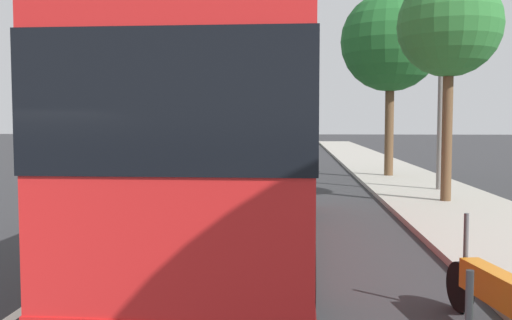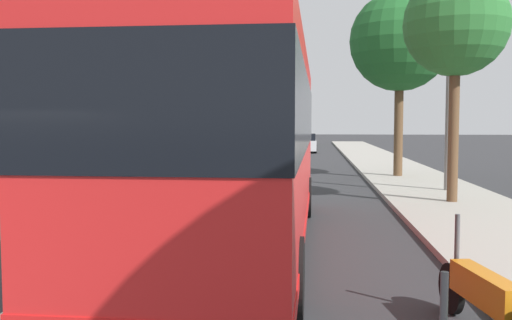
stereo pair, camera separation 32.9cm
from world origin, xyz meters
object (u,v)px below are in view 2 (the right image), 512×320
(car_behind_bus, at_px, (300,139))
(utility_pole, at_px, (449,94))
(car_side_street, at_px, (243,143))
(roadside_tree_far_block, at_px, (400,42))
(motorcycle_angled, at_px, (484,296))
(coach_bus, at_px, (238,139))
(car_oncoming, at_px, (304,143))
(roadside_tree_mid_block, at_px, (456,25))
(car_far_distant, at_px, (175,155))

(car_behind_bus, xyz_separation_m, utility_pole, (-39.46, -5.74, 2.61))
(car_side_street, bearing_deg, utility_pole, 23.49)
(roadside_tree_far_block, distance_m, utility_pole, 5.57)
(motorcycle_angled, bearing_deg, car_side_street, 0.97)
(car_behind_bus, distance_m, utility_pole, 39.96)
(motorcycle_angled, height_order, utility_pole, utility_pole)
(coach_bus, relative_size, roadside_tree_far_block, 1.50)
(car_oncoming, relative_size, utility_pole, 0.64)
(car_behind_bus, xyz_separation_m, roadside_tree_far_block, (-34.51, -4.85, 5.00))
(coach_bus, xyz_separation_m, motorcycle_angled, (-4.18, -3.26, -1.59))
(coach_bus, height_order, motorcycle_angled, coach_bus)
(roadside_tree_far_block, bearing_deg, motorcycle_angled, 174.67)
(utility_pole, bearing_deg, car_side_street, 21.09)
(coach_bus, relative_size, roadside_tree_mid_block, 1.79)
(car_far_distant, relative_size, roadside_tree_mid_block, 0.70)
(coach_bus, bearing_deg, car_behind_bus, 0.38)
(car_far_distant, bearing_deg, roadside_tree_mid_block, 43.26)
(roadside_tree_far_block, bearing_deg, car_side_street, 23.47)
(motorcycle_angled, relative_size, roadside_tree_mid_block, 0.36)
(car_behind_bus, height_order, roadside_tree_mid_block, roadside_tree_mid_block)
(car_side_street, bearing_deg, car_oncoming, 89.30)
(roadside_tree_mid_block, relative_size, roadside_tree_far_block, 0.84)
(car_behind_bus, bearing_deg, motorcycle_angled, -174.66)
(car_oncoming, height_order, car_side_street, car_oncoming)
(car_far_distant, relative_size, car_oncoming, 1.08)
(car_far_distant, bearing_deg, car_side_street, 175.85)
(coach_bus, height_order, roadside_tree_far_block, roadside_tree_far_block)
(car_behind_bus, xyz_separation_m, roadside_tree_mid_block, (-42.26, -5.23, 4.36))
(roadside_tree_mid_block, bearing_deg, coach_bus, 138.26)
(motorcycle_angled, xyz_separation_m, utility_pole, (12.94, -2.55, 2.82))
(roadside_tree_far_block, height_order, utility_pole, roadside_tree_far_block)
(roadside_tree_mid_block, xyz_separation_m, utility_pole, (2.81, -0.50, -1.75))
(car_behind_bus, bearing_deg, car_oncoming, -175.48)
(car_oncoming, bearing_deg, coach_bus, 178.05)
(coach_bus, xyz_separation_m, car_oncoming, (34.53, -0.71, -1.37))
(coach_bus, relative_size, car_side_street, 2.66)
(roadside_tree_mid_block, distance_m, roadside_tree_far_block, 7.79)
(car_far_distant, bearing_deg, utility_pole, 52.40)
(motorcycle_angled, height_order, car_side_street, car_side_street)
(coach_bus, relative_size, car_behind_bus, 2.67)
(motorcycle_angled, relative_size, car_far_distant, 0.51)
(car_behind_bus, relative_size, roadside_tree_far_block, 0.56)
(roadside_tree_mid_block, bearing_deg, car_far_distant, 43.06)
(coach_bus, distance_m, car_behind_bus, 48.23)
(car_side_street, bearing_deg, car_behind_bus, 164.61)
(utility_pole, bearing_deg, car_oncoming, 11.19)
(coach_bus, bearing_deg, roadside_tree_mid_block, -41.27)
(car_side_street, distance_m, roadside_tree_far_block, 23.53)
(motorcycle_angled, relative_size, car_behind_bus, 0.53)
(car_oncoming, bearing_deg, car_side_street, 86.12)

